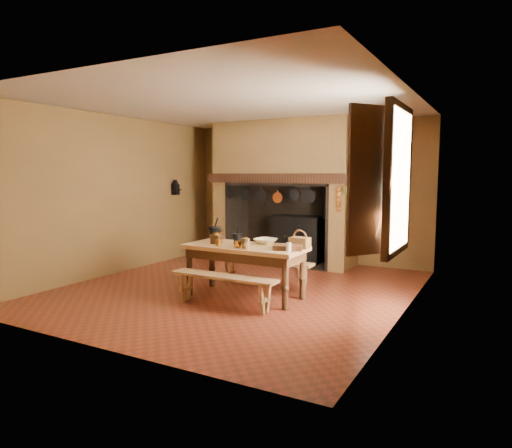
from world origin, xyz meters
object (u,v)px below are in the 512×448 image
(work_table, at_px, (245,254))
(coffee_grinder, at_px, (216,239))
(bench_front, at_px, (223,283))
(iron_range, at_px, (298,238))
(mixing_bowl, at_px, (266,241))
(wicker_basket, at_px, (300,242))

(work_table, relative_size, coffee_grinder, 8.51)
(coffee_grinder, bearing_deg, bench_front, -57.12)
(iron_range, relative_size, coffee_grinder, 7.82)
(coffee_grinder, height_order, mixing_bowl, coffee_grinder)
(wicker_basket, bearing_deg, work_table, -166.45)
(bench_front, height_order, wicker_basket, wicker_basket)
(coffee_grinder, bearing_deg, wicker_basket, 3.29)
(bench_front, xyz_separation_m, mixing_bowl, (0.18, 0.86, 0.47))
(iron_range, bearing_deg, coffee_grinder, -91.39)
(work_table, bearing_deg, coffee_grinder, -172.01)
(coffee_grinder, bearing_deg, iron_range, 80.47)
(iron_range, bearing_deg, mixing_bowl, -77.35)
(work_table, height_order, wicker_basket, wicker_basket)
(work_table, relative_size, bench_front, 1.13)
(iron_range, relative_size, bench_front, 1.04)
(work_table, distance_m, bench_front, 0.66)
(bench_front, height_order, coffee_grinder, coffee_grinder)
(work_table, distance_m, wicker_basket, 0.82)
(iron_range, xyz_separation_m, wicker_basket, (1.15, -2.61, 0.35))
(bench_front, distance_m, mixing_bowl, 1.00)
(bench_front, relative_size, mixing_bowl, 4.78)
(mixing_bowl, xyz_separation_m, wicker_basket, (0.59, -0.10, 0.04))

